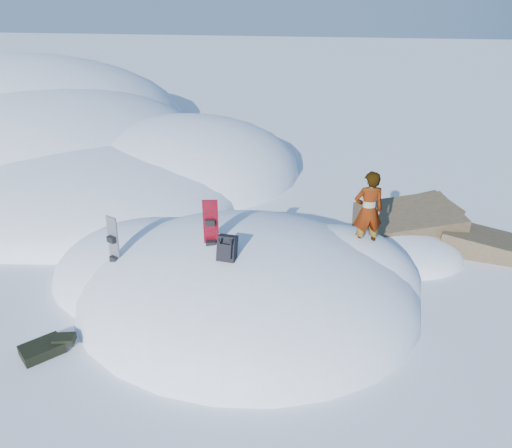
# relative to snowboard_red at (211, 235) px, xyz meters

# --- Properties ---
(ground) EXTENTS (120.00, 120.00, 0.00)m
(ground) POSITION_rel_snowboard_red_xyz_m (0.59, 0.43, -1.63)
(ground) COLOR white
(ground) RESTS_ON ground
(snow_mound) EXTENTS (8.00, 6.00, 3.00)m
(snow_mound) POSITION_rel_snowboard_red_xyz_m (0.41, 0.66, -1.63)
(snow_mound) COLOR white
(snow_mound) RESTS_ON ground
(snow_ridge) EXTENTS (21.50, 18.50, 6.40)m
(snow_ridge) POSITION_rel_snowboard_red_xyz_m (-9.85, 10.27, -1.63)
(snow_ridge) COLOR white
(snow_ridge) RESTS_ON ground
(rock_outcrop) EXTENTS (4.68, 4.41, 1.68)m
(rock_outcrop) POSITION_rel_snowboard_red_xyz_m (4.30, 3.43, -1.62)
(rock_outcrop) COLOR brown
(rock_outcrop) RESTS_ON ground
(snowboard_red) EXTENTS (0.31, 0.25, 1.50)m
(snowboard_red) POSITION_rel_snowboard_red_xyz_m (0.00, 0.00, 0.00)
(snowboard_red) COLOR #B20920
(snowboard_red) RESTS_ON snow_mound
(snowboard_dark) EXTENTS (0.28, 0.24, 1.46)m
(snowboard_dark) POSITION_rel_snowboard_red_xyz_m (-1.94, -0.08, -0.46)
(snowboard_dark) COLOR black
(snowboard_dark) RESTS_ON snow_mound
(backpack) EXTENTS (0.36, 0.42, 0.54)m
(backpack) POSITION_rel_snowboard_red_xyz_m (0.40, -0.46, -0.01)
(backpack) COLOR black
(backpack) RESTS_ON snow_mound
(gear_pile) EXTENTS (0.93, 0.83, 0.24)m
(gear_pile) POSITION_rel_snowboard_red_xyz_m (-2.60, -1.80, -1.51)
(gear_pile) COLOR black
(gear_pile) RESTS_ON ground
(person) EXTENTS (0.69, 0.54, 1.66)m
(person) POSITION_rel_snowboard_red_xyz_m (2.92, 1.21, 0.16)
(person) COLOR slate
(person) RESTS_ON snow_mound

